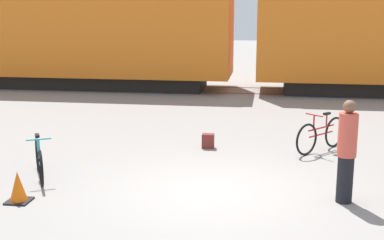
{
  "coord_description": "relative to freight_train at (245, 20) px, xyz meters",
  "views": [
    {
      "loc": [
        1.01,
        -9.2,
        3.38
      ],
      "look_at": [
        -0.49,
        1.04,
        1.1
      ],
      "focal_mm": 50.0,
      "sensor_mm": 36.0,
      "label": 1
    }
  ],
  "objects": [
    {
      "name": "ground_plane",
      "position": [
        0.0,
        -11.59,
        -2.74
      ],
      "size": [
        80.0,
        80.0,
        0.0
      ],
      "primitive_type": "plane",
      "color": "gray"
    },
    {
      "name": "freight_train",
      "position": [
        0.0,
        0.0,
        0.0
      ],
      "size": [
        56.45,
        2.88,
        5.22
      ],
      "color": "black",
      "rests_on": "ground_plane"
    },
    {
      "name": "rail_near",
      "position": [
        0.0,
        -0.72,
        -2.74
      ],
      "size": [
        68.45,
        0.07,
        0.01
      ],
      "primitive_type": "cube",
      "color": "#4C4238",
      "rests_on": "ground_plane"
    },
    {
      "name": "rail_far",
      "position": [
        0.0,
        0.72,
        -2.74
      ],
      "size": [
        68.45,
        0.07,
        0.01
      ],
      "primitive_type": "cube",
      "color": "#4C4238",
      "rests_on": "ground_plane"
    },
    {
      "name": "bicycle_teal",
      "position": [
        -3.41,
        -11.3,
        -2.37
      ],
      "size": [
        0.83,
        1.52,
        0.87
      ],
      "color": "black",
      "rests_on": "ground_plane"
    },
    {
      "name": "bicycle_maroon",
      "position": [
        2.22,
        -8.5,
        -2.35
      ],
      "size": [
        1.22,
        1.4,
        0.92
      ],
      "color": "black",
      "rests_on": "ground_plane"
    },
    {
      "name": "person_in_red",
      "position": [
        2.34,
        -11.76,
        -1.83
      ],
      "size": [
        0.32,
        0.32,
        1.79
      ],
      "rotation": [
        0.0,
        0.0,
        5.7
      ],
      "color": "black",
      "rests_on": "ground_plane"
    },
    {
      "name": "backpack",
      "position": [
        -0.39,
        -8.6,
        -2.57
      ],
      "size": [
        0.28,
        0.2,
        0.34
      ],
      "color": "maroon",
      "rests_on": "ground_plane"
    },
    {
      "name": "traffic_cone",
      "position": [
        -3.24,
        -12.57,
        -2.49
      ],
      "size": [
        0.4,
        0.4,
        0.55
      ],
      "color": "black",
      "rests_on": "ground_plane"
    }
  ]
}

